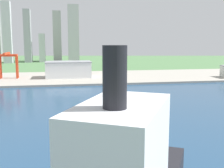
{
  "coord_description": "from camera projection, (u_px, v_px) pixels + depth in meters",
  "views": [
    {
      "loc": [
        -26.36,
        84.95,
        53.98
      ],
      "look_at": [
        3.24,
        256.03,
        27.23
      ],
      "focal_mm": 45.82,
      "sensor_mm": 36.0,
      "label": 1
    }
  ],
  "objects": [
    {
      "name": "industrial_pier",
      "position": [
        82.0,
        77.0,
        406.94
      ],
      "size": [
        840.0,
        140.0,
        2.5
      ],
      "primitive_type": "cube",
      "color": "#A09B8F",
      "rests_on": "ground"
    },
    {
      "name": "warehouse_main",
      "position": [
        68.0,
        69.0,
        398.28
      ],
      "size": [
        62.55,
        35.91,
        22.21
      ],
      "color": "white",
      "rests_on": "industrial_pier"
    },
    {
      "name": "ground_plane",
      "position": [
        98.0,
        110.0,
        222.1
      ],
      "size": [
        2400.0,
        2400.0,
        0.0
      ],
      "primitive_type": "plane",
      "color": "#4D7647"
    },
    {
      "name": "distant_skyline",
      "position": [
        37.0,
        35.0,
        707.02
      ],
      "size": [
        217.53,
        72.49,
        142.95
      ],
      "color": "gray",
      "rests_on": "ground"
    },
    {
      "name": "port_crane_red",
      "position": [
        8.0,
        60.0,
        383.24
      ],
      "size": [
        24.29,
        37.95,
        35.33
      ],
      "color": "red",
      "rests_on": "industrial_pier"
    },
    {
      "name": "water_bay",
      "position": [
        111.0,
        135.0,
        163.65
      ],
      "size": [
        840.0,
        360.0,
        0.15
      ],
      "primitive_type": "cube",
      "color": "navy",
      "rests_on": "ground"
    }
  ]
}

